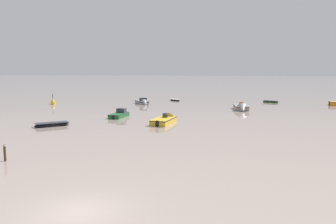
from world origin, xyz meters
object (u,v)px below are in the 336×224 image
(mooring_post_near, at_px, (5,153))
(rowboat_moored_3, at_px, (271,102))
(channel_buoy, at_px, (53,102))
(motorboat_moored_1, at_px, (241,108))
(motorboat_moored_2, at_px, (121,115))
(rowboat_moored_1, at_px, (52,125))
(motorboat_moored_4, at_px, (143,103))
(rowboat_moored_2, at_px, (175,100))
(motorboat_moored_5, at_px, (166,121))

(mooring_post_near, bearing_deg, rowboat_moored_3, 62.43)
(rowboat_moored_3, bearing_deg, channel_buoy, 46.89)
(motorboat_moored_1, distance_m, channel_buoy, 36.61)
(motorboat_moored_2, bearing_deg, rowboat_moored_1, 154.25)
(rowboat_moored_1, distance_m, motorboat_moored_4, 28.41)
(rowboat_moored_1, relative_size, rowboat_moored_3, 1.16)
(rowboat_moored_2, bearing_deg, channel_buoy, -106.90)
(rowboat_moored_3, height_order, mooring_post_near, mooring_post_near)
(motorboat_moored_5, relative_size, channel_buoy, 2.59)
(motorboat_moored_1, distance_m, rowboat_moored_2, 20.98)
(rowboat_moored_1, relative_size, motorboat_moored_5, 0.68)
(rowboat_moored_2, bearing_deg, rowboat_moored_3, 41.41)
(rowboat_moored_1, bearing_deg, motorboat_moored_4, -140.03)
(motorboat_moored_1, height_order, motorboat_moored_5, motorboat_moored_1)
(rowboat_moored_1, distance_m, rowboat_moored_3, 46.65)
(rowboat_moored_1, xyz_separation_m, rowboat_moored_3, (30.67, 35.15, -0.03))
(mooring_post_near, bearing_deg, motorboat_moored_1, 61.53)
(rowboat_moored_2, relative_size, motorboat_moored_5, 0.50)
(mooring_post_near, bearing_deg, channel_buoy, 112.97)
(rowboat_moored_1, bearing_deg, mooring_post_near, 65.42)
(channel_buoy, bearing_deg, motorboat_moored_5, -37.36)
(rowboat_moored_1, height_order, rowboat_moored_3, rowboat_moored_1)
(rowboat_moored_1, relative_size, channel_buoy, 1.76)
(channel_buoy, bearing_deg, motorboat_moored_1, -6.24)
(rowboat_moored_1, xyz_separation_m, mooring_post_near, (4.29, -15.36, 0.42))
(channel_buoy, bearing_deg, rowboat_moored_1, -62.78)
(motorboat_moored_1, relative_size, channel_buoy, 2.75)
(rowboat_moored_3, bearing_deg, motorboat_moored_1, 97.81)
(motorboat_moored_2, bearing_deg, channel_buoy, 56.77)
(rowboat_moored_1, distance_m, motorboat_moored_5, 14.06)
(motorboat_moored_2, xyz_separation_m, motorboat_moored_5, (7.37, -4.63, -0.00))
(rowboat_moored_2, relative_size, rowboat_moored_3, 0.85)
(rowboat_moored_2, relative_size, mooring_post_near, 2.16)
(channel_buoy, relative_size, mooring_post_near, 1.67)
(motorboat_moored_5, bearing_deg, motorboat_moored_2, 66.85)
(motorboat_moored_4, xyz_separation_m, mooring_post_near, (-0.56, -43.35, 0.32))
(motorboat_moored_4, xyz_separation_m, rowboat_moored_3, (25.82, 7.16, -0.13))
(motorboat_moored_2, distance_m, rowboat_moored_2, 27.47)
(motorboat_moored_4, bearing_deg, motorboat_moored_5, -9.80)
(motorboat_moored_2, height_order, rowboat_moored_2, motorboat_moored_2)
(rowboat_moored_2, distance_m, motorboat_moored_5, 31.89)
(motorboat_moored_1, distance_m, rowboat_moored_3, 16.15)
(motorboat_moored_1, height_order, motorboat_moored_4, motorboat_moored_1)
(motorboat_moored_2, bearing_deg, motorboat_moored_4, 9.11)
(motorboat_moored_1, height_order, channel_buoy, channel_buoy)
(rowboat_moored_1, relative_size, rowboat_moored_2, 1.36)
(rowboat_moored_3, bearing_deg, motorboat_moored_4, 48.61)
(motorboat_moored_2, xyz_separation_m, rowboat_moored_3, (24.83, 25.72, -0.12))
(mooring_post_near, bearing_deg, rowboat_moored_1, 105.62)
(rowboat_moored_2, height_order, mooring_post_near, mooring_post_near)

